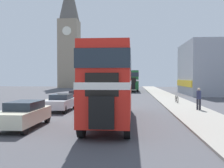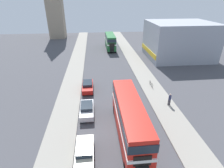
% 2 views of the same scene
% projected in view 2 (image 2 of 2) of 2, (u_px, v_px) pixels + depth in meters
% --- Properties ---
extents(ground_plane, '(120.00, 120.00, 0.00)m').
position_uv_depth(ground_plane, '(121.00, 131.00, 19.89)').
color(ground_plane, '#47474C').
extents(sidewalk_right, '(3.50, 120.00, 0.12)m').
position_uv_depth(sidewalk_right, '(178.00, 127.00, 20.47)').
color(sidewalk_right, gray).
rests_on(sidewalk_right, ground_plane).
extents(sidewalk_left, '(3.50, 120.00, 0.12)m').
position_uv_depth(sidewalk_left, '(60.00, 135.00, 19.25)').
color(sidewalk_left, gray).
rests_on(sidewalk_left, ground_plane).
extents(double_decker_bus, '(2.39, 10.81, 4.43)m').
position_uv_depth(double_decker_bus, '(130.00, 117.00, 18.00)').
color(double_decker_bus, red).
rests_on(double_decker_bus, ground_plane).
extents(bus_distant, '(2.37, 9.48, 4.13)m').
position_uv_depth(bus_distant, '(110.00, 40.00, 49.31)').
color(bus_distant, '#1E602D').
rests_on(bus_distant, ground_plane).
extents(car_parked_near, '(1.69, 4.15, 1.46)m').
position_uv_depth(car_parked_near, '(85.00, 153.00, 16.28)').
color(car_parked_near, beige).
rests_on(car_parked_near, ground_plane).
extents(car_parked_mid, '(1.69, 4.06, 1.39)m').
position_uv_depth(car_parked_mid, '(87.00, 109.00, 22.52)').
color(car_parked_mid, silver).
rests_on(car_parked_mid, ground_plane).
extents(car_parked_far, '(1.68, 4.25, 1.38)m').
position_uv_depth(car_parked_far, '(88.00, 86.00, 28.28)').
color(car_parked_far, red).
rests_on(car_parked_far, ground_plane).
extents(pedestrian_walking, '(0.36, 0.36, 1.81)m').
position_uv_depth(pedestrian_walking, '(170.00, 99.00, 24.03)').
color(pedestrian_walking, '#282833').
rests_on(pedestrian_walking, sidewalk_right).
extents(bicycle_on_pavement, '(0.05, 1.76, 0.78)m').
position_uv_depth(bicycle_on_pavement, '(151.00, 84.00, 29.49)').
color(bicycle_on_pavement, black).
rests_on(bicycle_on_pavement, sidewalk_right).
extents(shop_building_block, '(14.65, 11.94, 8.42)m').
position_uv_depth(shop_building_block, '(179.00, 40.00, 41.94)').
color(shop_building_block, '#999EA8').
rests_on(shop_building_block, ground_plane).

